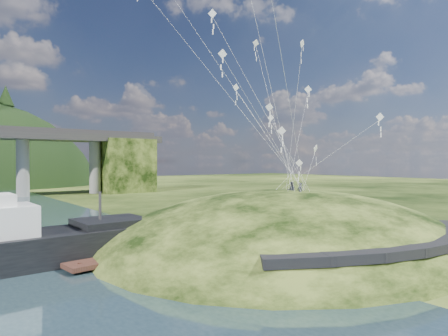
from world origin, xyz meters
TOP-DOWN VIEW (x-y plane):
  - ground at (0.00, 0.00)m, footprint 320.00×320.00m
  - grass_hill at (8.00, 2.00)m, footprint 36.00×32.00m
  - footpath at (7.46, -9.74)m, footprint 22.29×5.84m
  - work_barge at (-12.66, 8.20)m, footprint 20.06×5.93m
  - wooden_dock at (-4.22, 4.98)m, footprint 13.20×3.49m
  - kite_flyers at (8.36, 1.29)m, footprint 0.99×1.90m
  - kite_swarm at (7.00, 4.36)m, footprint 18.08×17.33m

SIDE VIEW (x-z plane):
  - grass_hill at x=8.00m, z-range -8.00..5.00m
  - ground at x=0.00m, z-range 0.00..0.00m
  - wooden_dock at x=-4.22m, z-range -0.06..0.88m
  - work_barge at x=-12.66m, z-range -1.74..5.24m
  - footpath at x=7.46m, z-range 1.67..2.50m
  - kite_flyers at x=8.36m, z-range 4.98..6.55m
  - kite_swarm at x=7.00m, z-range 5.76..27.32m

